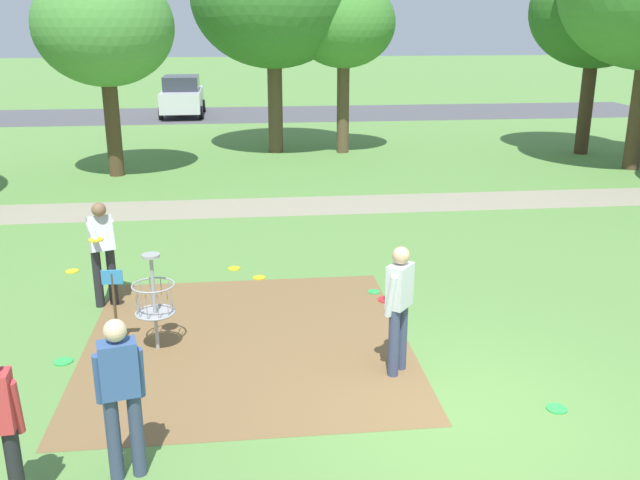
{
  "coord_description": "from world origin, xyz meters",
  "views": [
    {
      "loc": [
        -2.37,
        -6.82,
        4.38
      ],
      "look_at": [
        -1.2,
        3.68,
        1.0
      ],
      "focal_mm": 38.91,
      "sensor_mm": 36.0,
      "label": 1
    }
  ],
  "objects_px": {
    "frisbee_near_basket": "(234,268)",
    "frisbee_far_right": "(403,263)",
    "tree_near_right": "(597,12)",
    "disc_golf_basket": "(150,298)",
    "frisbee_scattered_a": "(374,292)",
    "tree_mid_center": "(344,24)",
    "frisbee_far_left": "(72,271)",
    "frisbee_by_tee": "(259,278)",
    "frisbee_scattered_b": "(557,409)",
    "player_foreground_watching": "(399,303)",
    "player_waiting_left": "(121,390)",
    "parked_car_leftmost": "(182,96)",
    "player_throwing": "(102,247)",
    "frisbee_mid_grass": "(63,361)",
    "tree_mid_right": "(104,27)"
  },
  "relations": [
    {
      "from": "disc_golf_basket",
      "to": "tree_mid_right",
      "type": "bearing_deg",
      "value": 101.61
    },
    {
      "from": "frisbee_far_left",
      "to": "frisbee_scattered_b",
      "type": "height_order",
      "value": "same"
    },
    {
      "from": "frisbee_by_tee",
      "to": "tree_mid_center",
      "type": "bearing_deg",
      "value": 74.95
    },
    {
      "from": "tree_mid_right",
      "to": "frisbee_scattered_b",
      "type": "bearing_deg",
      "value": -62.02
    },
    {
      "from": "frisbee_far_left",
      "to": "tree_near_right",
      "type": "distance_m",
      "value": 18.31
    },
    {
      "from": "frisbee_far_left",
      "to": "frisbee_far_right",
      "type": "relative_size",
      "value": 0.94
    },
    {
      "from": "frisbee_scattered_a",
      "to": "tree_near_right",
      "type": "distance_m",
      "value": 15.61
    },
    {
      "from": "tree_mid_center",
      "to": "tree_mid_right",
      "type": "height_order",
      "value": "tree_mid_right"
    },
    {
      "from": "frisbee_scattered_a",
      "to": "tree_mid_center",
      "type": "height_order",
      "value": "tree_mid_center"
    },
    {
      "from": "tree_near_right",
      "to": "disc_golf_basket",
      "type": "bearing_deg",
      "value": -133.72
    },
    {
      "from": "frisbee_near_basket",
      "to": "frisbee_far_right",
      "type": "height_order",
      "value": "same"
    },
    {
      "from": "disc_golf_basket",
      "to": "player_waiting_left",
      "type": "distance_m",
      "value": 2.85
    },
    {
      "from": "player_foreground_watching",
      "to": "frisbee_far_left",
      "type": "distance_m",
      "value": 6.71
    },
    {
      "from": "frisbee_scattered_b",
      "to": "tree_near_right",
      "type": "xyz_separation_m",
      "value": [
        7.87,
        15.48,
        4.58
      ]
    },
    {
      "from": "frisbee_by_tee",
      "to": "frisbee_scattered_a",
      "type": "distance_m",
      "value": 2.09
    },
    {
      "from": "player_foreground_watching",
      "to": "frisbee_mid_grass",
      "type": "height_order",
      "value": "player_foreground_watching"
    },
    {
      "from": "disc_golf_basket",
      "to": "frisbee_near_basket",
      "type": "bearing_deg",
      "value": 70.7
    },
    {
      "from": "disc_golf_basket",
      "to": "frisbee_far_left",
      "type": "distance_m",
      "value": 3.85
    },
    {
      "from": "disc_golf_basket",
      "to": "frisbee_scattered_b",
      "type": "bearing_deg",
      "value": -23.53
    },
    {
      "from": "player_foreground_watching",
      "to": "tree_mid_center",
      "type": "bearing_deg",
      "value": 84.45
    },
    {
      "from": "frisbee_near_basket",
      "to": "parked_car_leftmost",
      "type": "xyz_separation_m",
      "value": [
        -2.54,
        21.49,
        0.91
      ]
    },
    {
      "from": "frisbee_scattered_a",
      "to": "disc_golf_basket",
      "type": "bearing_deg",
      "value": -153.54
    },
    {
      "from": "frisbee_near_basket",
      "to": "player_foreground_watching",
      "type": "bearing_deg",
      "value": -62.85
    },
    {
      "from": "frisbee_scattered_b",
      "to": "frisbee_near_basket",
      "type": "bearing_deg",
      "value": 125.9
    },
    {
      "from": "player_throwing",
      "to": "tree_near_right",
      "type": "distance_m",
      "value": 18.37
    },
    {
      "from": "frisbee_near_basket",
      "to": "tree_near_right",
      "type": "bearing_deg",
      "value": 41.23
    },
    {
      "from": "player_waiting_left",
      "to": "frisbee_near_basket",
      "type": "bearing_deg",
      "value": 80.38
    },
    {
      "from": "tree_mid_center",
      "to": "frisbee_mid_grass",
      "type": "bearing_deg",
      "value": -111.75
    },
    {
      "from": "frisbee_by_tee",
      "to": "frisbee_far_left",
      "type": "relative_size",
      "value": 0.93
    },
    {
      "from": "frisbee_by_tee",
      "to": "frisbee_far_left",
      "type": "bearing_deg",
      "value": 168.15
    },
    {
      "from": "frisbee_mid_grass",
      "to": "disc_golf_basket",
      "type": "bearing_deg",
      "value": 13.43
    },
    {
      "from": "player_throwing",
      "to": "frisbee_scattered_a",
      "type": "distance_m",
      "value": 4.45
    },
    {
      "from": "frisbee_far_left",
      "to": "frisbee_scattered_b",
      "type": "distance_m",
      "value": 8.64
    },
    {
      "from": "disc_golf_basket",
      "to": "player_foreground_watching",
      "type": "relative_size",
      "value": 0.81
    },
    {
      "from": "player_waiting_left",
      "to": "frisbee_scattered_a",
      "type": "bearing_deg",
      "value": 53.65
    },
    {
      "from": "frisbee_by_tee",
      "to": "tree_mid_center",
      "type": "height_order",
      "value": "tree_mid_center"
    },
    {
      "from": "tree_near_right",
      "to": "frisbee_far_left",
      "type": "bearing_deg",
      "value": -145.44
    },
    {
      "from": "player_throwing",
      "to": "frisbee_scattered_b",
      "type": "bearing_deg",
      "value": -32.99
    },
    {
      "from": "frisbee_scattered_b",
      "to": "frisbee_by_tee",
      "type": "bearing_deg",
      "value": 125.43
    },
    {
      "from": "tree_mid_center",
      "to": "frisbee_near_basket",
      "type": "bearing_deg",
      "value": -107.75
    },
    {
      "from": "player_waiting_left",
      "to": "frisbee_scattered_a",
      "type": "distance_m",
      "value": 5.73
    },
    {
      "from": "player_waiting_left",
      "to": "parked_car_leftmost",
      "type": "relative_size",
      "value": 0.41
    },
    {
      "from": "frisbee_mid_grass",
      "to": "tree_mid_right",
      "type": "distance_m",
      "value": 12.58
    },
    {
      "from": "frisbee_by_tee",
      "to": "frisbee_far_left",
      "type": "distance_m",
      "value": 3.44
    },
    {
      "from": "frisbee_near_basket",
      "to": "tree_mid_center",
      "type": "distance_m",
      "value": 12.62
    },
    {
      "from": "player_throwing",
      "to": "tree_near_right",
      "type": "xyz_separation_m",
      "value": [
        13.68,
        11.72,
        3.61
      ]
    },
    {
      "from": "frisbee_by_tee",
      "to": "frisbee_far_left",
      "type": "height_order",
      "value": "same"
    },
    {
      "from": "player_foreground_watching",
      "to": "frisbee_far_left",
      "type": "height_order",
      "value": "player_foreground_watching"
    },
    {
      "from": "frisbee_far_right",
      "to": "player_waiting_left",
      "type": "bearing_deg",
      "value": -125.21
    },
    {
      "from": "player_waiting_left",
      "to": "frisbee_far_right",
      "type": "relative_size",
      "value": 6.71
    }
  ]
}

